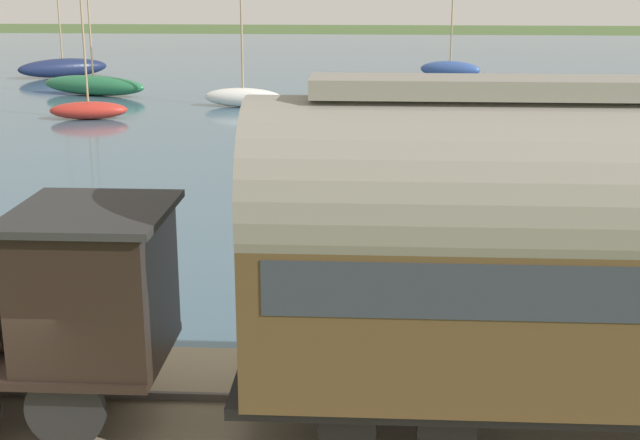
# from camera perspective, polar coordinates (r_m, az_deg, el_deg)

# --- Properties ---
(harbor_water) EXTENTS (80.00, 80.00, 0.01)m
(harbor_water) POSITION_cam_1_polar(r_m,az_deg,el_deg) (54.65, -2.16, 8.83)
(harbor_water) COLOR #426075
(harbor_water) RESTS_ON ground
(rail_embankment) EXTENTS (5.40, 56.00, 0.62)m
(rail_embankment) POSITION_cam_1_polar(r_m,az_deg,el_deg) (13.72, -19.48, -13.03)
(rail_embankment) COLOR gray
(rail_embankment) RESTS_ON ground
(steam_locomotive) EXTENTS (2.21, 5.71, 3.18)m
(steam_locomotive) POSITION_cam_1_polar(r_m,az_deg,el_deg) (12.79, -19.32, -4.99)
(steam_locomotive) COLOR black
(steam_locomotive) RESTS_ON rail_embankment
(passenger_coach) EXTENTS (2.59, 10.14, 4.76)m
(passenger_coach) POSITION_cam_1_polar(r_m,az_deg,el_deg) (12.01, 19.12, -1.81)
(passenger_coach) COLOR black
(passenger_coach) RESTS_ON rail_embankment
(sailboat_navy) EXTENTS (4.15, 5.44, 8.67)m
(sailboat_navy) POSITION_cam_1_polar(r_m,az_deg,el_deg) (59.11, -16.13, 9.37)
(sailboat_navy) COLOR #192347
(sailboat_navy) RESTS_ON harbor_water
(sailboat_red) EXTENTS (1.73, 3.63, 7.88)m
(sailboat_red) POSITION_cam_1_polar(r_m,az_deg,el_deg) (42.22, -14.60, 6.92)
(sailboat_red) COLOR #B72D23
(sailboat_red) RESTS_ON harbor_water
(sailboat_green) EXTENTS (3.11, 6.36, 5.76)m
(sailboat_green) POSITION_cam_1_polar(r_m,az_deg,el_deg) (50.18, -14.28, 8.37)
(sailboat_green) COLOR #236B42
(sailboat_green) RESTS_ON harbor_water
(sailboat_white) EXTENTS (1.53, 4.07, 8.12)m
(sailboat_white) POSITION_cam_1_polar(r_m,az_deg,el_deg) (44.69, -4.94, 7.92)
(sailboat_white) COLOR white
(sailboat_white) RESTS_ON harbor_water
(sailboat_blue) EXTENTS (2.05, 3.93, 7.69)m
(sailboat_blue) POSITION_cam_1_polar(r_m,az_deg,el_deg) (57.16, 8.33, 9.58)
(sailboat_blue) COLOR #335199
(sailboat_blue) RESTS_ON harbor_water
(rowboat_near_shore) EXTENTS (2.40, 2.68, 0.43)m
(rowboat_near_shore) POSITION_cam_1_polar(r_m,az_deg,el_deg) (16.58, 4.34, -7.08)
(rowboat_near_shore) COLOR beige
(rowboat_near_shore) RESTS_ON harbor_water
(rowboat_mid_harbor) EXTENTS (2.81, 2.46, 0.50)m
(rowboat_mid_harbor) POSITION_cam_1_polar(r_m,az_deg,el_deg) (19.98, -17.95, -3.68)
(rowboat_mid_harbor) COLOR beige
(rowboat_mid_harbor) RESTS_ON harbor_water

